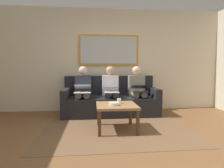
# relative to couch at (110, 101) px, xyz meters

# --- Properties ---
(ground_plane) EXTENTS (6.00, 5.20, 0.10)m
(ground_plane) POSITION_rel_couch_xyz_m (0.00, 2.12, -0.36)
(ground_plane) COLOR brown
(wall_rear) EXTENTS (6.00, 0.12, 2.60)m
(wall_rear) POSITION_rel_couch_xyz_m (0.00, -0.48, 0.99)
(wall_rear) COLOR beige
(wall_rear) RESTS_ON ground_plane
(area_rug) EXTENTS (2.60, 1.80, 0.01)m
(area_rug) POSITION_rel_couch_xyz_m (0.00, 1.27, -0.31)
(area_rug) COLOR brown
(area_rug) RESTS_ON ground_plane
(couch) EXTENTS (2.20, 0.90, 0.90)m
(couch) POSITION_rel_couch_xyz_m (0.00, 0.00, 0.00)
(couch) COLOR black
(couch) RESTS_ON ground_plane
(framed_mirror) EXTENTS (1.52, 0.05, 0.78)m
(framed_mirror) POSITION_rel_couch_xyz_m (0.00, -0.39, 1.24)
(framed_mirror) COLOR #B7892D
(coffee_table) EXTENTS (0.70, 0.70, 0.46)m
(coffee_table) POSITION_rel_couch_xyz_m (-0.00, 1.22, 0.08)
(coffee_table) COLOR olive
(coffee_table) RESTS_ON ground_plane
(cup) EXTENTS (0.07, 0.07, 0.09)m
(cup) POSITION_rel_couch_xyz_m (-0.06, 1.14, 0.19)
(cup) COLOR silver
(cup) RESTS_ON coffee_table
(bowl) EXTENTS (0.19, 0.19, 0.05)m
(bowl) POSITION_rel_couch_xyz_m (0.05, 1.29, 0.17)
(bowl) COLOR beige
(bowl) RESTS_ON coffee_table
(person_left) EXTENTS (0.38, 0.58, 1.14)m
(person_left) POSITION_rel_couch_xyz_m (-0.64, 0.07, 0.30)
(person_left) COLOR gray
(person_left) RESTS_ON couch
(laptop_black) EXTENTS (0.36, 0.34, 0.15)m
(laptop_black) POSITION_rel_couch_xyz_m (-0.64, 0.31, 0.31)
(laptop_black) COLOR black
(person_middle) EXTENTS (0.38, 0.58, 1.14)m
(person_middle) POSITION_rel_couch_xyz_m (0.00, 0.07, 0.30)
(person_middle) COLOR silver
(person_middle) RESTS_ON couch
(laptop_white) EXTENTS (0.32, 0.34, 0.14)m
(laptop_white) POSITION_rel_couch_xyz_m (0.00, 0.32, 0.32)
(laptop_white) COLOR white
(person_right) EXTENTS (0.38, 0.58, 1.14)m
(person_right) POSITION_rel_couch_xyz_m (0.64, 0.07, 0.30)
(person_right) COLOR #2D3342
(person_right) RESTS_ON couch
(laptop_silver) EXTENTS (0.36, 0.39, 0.17)m
(laptop_silver) POSITION_rel_couch_xyz_m (0.64, 0.30, 0.32)
(laptop_silver) COLOR silver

